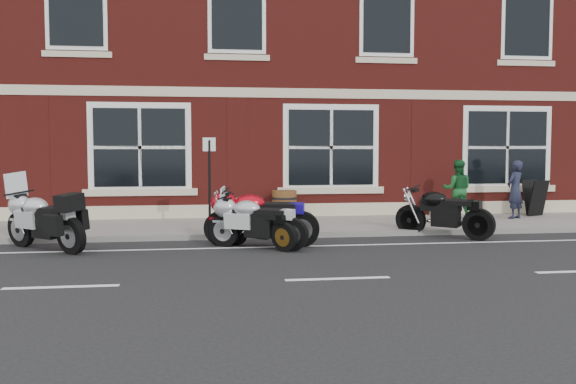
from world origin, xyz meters
The scene contains 14 objects.
ground centered at (0.00, 0.00, 0.00)m, with size 80.00×80.00×0.00m, color black.
sidewalk centered at (0.00, 3.00, 0.06)m, with size 30.00×3.00×0.12m, color slate.
kerb centered at (0.00, 1.42, 0.06)m, with size 30.00×0.16×0.12m, color slate.
pub_building centered at (0.00, 10.50, 6.00)m, with size 24.00×12.00×12.00m, color maroon.
moto_touring_silver centered at (-4.99, 0.48, 0.61)m, with size 1.76×1.64×1.49m.
moto_sport_red centered at (-0.85, 0.39, 0.60)m, with size 2.29×0.71×1.05m.
moto_sport_black centered at (-0.89, 0.13, 0.48)m, with size 1.33×1.46×0.84m.
moto_sport_silver centered at (-0.94, 0.08, 0.54)m, with size 1.87×1.20×0.95m.
moto_naked_black centered at (3.25, 1.03, 0.58)m, with size 1.71×1.67×1.01m.
pedestrian_left centered at (6.12, 3.28, 0.88)m, with size 0.55×0.36×1.51m, color #1B1D30.
pedestrian_right centered at (4.63, 3.47, 0.89)m, with size 0.74×0.58×1.53m, color #164E23.
a_board_sign centered at (7.02, 3.87, 0.61)m, with size 0.59×0.39×0.98m, color black, non-canonical shape.
barrel_planter centered at (0.17, 4.03, 0.49)m, with size 0.66×0.66×0.74m.
parking_sign centered at (-1.80, 1.64, 1.31)m, with size 0.28×0.12×2.06m.
Camera 1 is at (-2.11, -12.31, 1.98)m, focal length 40.00 mm.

